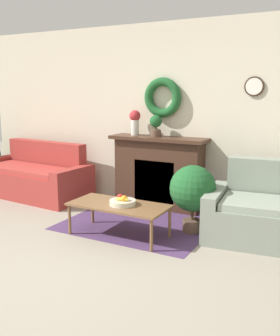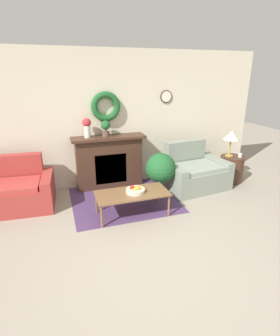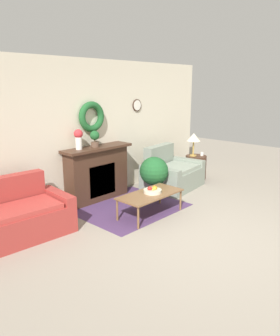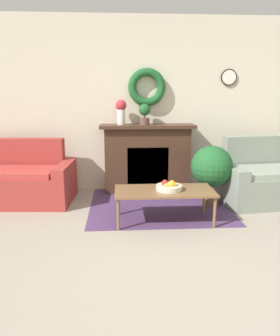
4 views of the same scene
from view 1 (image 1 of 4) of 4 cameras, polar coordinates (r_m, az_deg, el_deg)
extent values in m
plane|color=gray|center=(3.96, -14.87, -15.21)|extent=(16.00, 16.00, 0.00)
cube|color=#4C335B|center=(5.31, 0.19, -7.80)|extent=(1.90, 1.66, 0.01)
cube|color=beige|center=(5.93, 3.50, 7.50)|extent=(6.80, 0.06, 2.70)
cylinder|color=#382319|center=(5.45, 16.25, 11.30)|extent=(0.26, 0.02, 0.26)
cylinder|color=white|center=(5.43, 16.22, 11.30)|extent=(0.22, 0.01, 0.22)
torus|color=#1E5628|center=(5.82, 3.28, 10.18)|extent=(0.58, 0.13, 0.58)
cube|color=#42281C|center=(5.85, 2.73, -0.86)|extent=(1.32, 0.34, 1.02)
cube|color=black|center=(5.73, 2.04, -1.97)|extent=(0.64, 0.02, 0.61)
cube|color=orange|center=(5.74, 2.00, -2.73)|extent=(0.51, 0.01, 0.34)
cube|color=#42281C|center=(5.73, 2.63, 4.29)|extent=(1.46, 0.41, 0.05)
cube|color=#9E332D|center=(6.70, -15.88, -2.32)|extent=(1.67, 0.78, 0.43)
cube|color=#9E332D|center=(6.94, -13.35, 0.19)|extent=(1.63, 0.30, 0.88)
cube|color=#9E332D|center=(6.13, -9.62, -2.63)|extent=(0.23, 0.87, 0.57)
cube|color=#AD3832|center=(6.65, -16.00, -0.20)|extent=(1.60, 0.72, 0.08)
cube|color=gray|center=(4.77, 17.10, -7.93)|extent=(1.00, 0.84, 0.42)
cube|color=gray|center=(5.15, 17.68, -3.70)|extent=(0.94, 0.32, 0.91)
cube|color=gray|center=(4.91, 10.86, -6.21)|extent=(0.28, 0.96, 0.56)
cube|color=gray|center=(4.69, 17.28, -5.02)|extent=(0.96, 0.78, 0.08)
cube|color=brown|center=(4.72, -3.08, -5.40)|extent=(1.20, 0.56, 0.03)
cylinder|color=brown|center=(4.90, -10.18, -7.38)|extent=(0.04, 0.04, 0.37)
cylinder|color=brown|center=(4.33, 1.66, -9.75)|extent=(0.04, 0.04, 0.37)
cylinder|color=brown|center=(5.27, -6.90, -5.94)|extent=(0.04, 0.04, 0.37)
cylinder|color=brown|center=(4.74, 4.32, -7.87)|extent=(0.04, 0.04, 0.37)
cylinder|color=beige|center=(4.68, -2.53, -5.01)|extent=(0.32, 0.32, 0.06)
sphere|color=#B2231E|center=(4.71, -2.88, -4.25)|extent=(0.08, 0.08, 0.08)
sphere|color=orange|center=(4.64, -2.30, -4.50)|extent=(0.08, 0.08, 0.08)
ellipsoid|color=yellow|center=(4.63, -2.62, -4.54)|extent=(0.17, 0.07, 0.04)
cylinder|color=silver|center=(5.93, -0.74, 5.89)|extent=(0.12, 0.12, 0.23)
sphere|color=#B72D33|center=(5.92, -0.74, 7.59)|extent=(0.17, 0.17, 0.17)
cylinder|color=brown|center=(5.76, 2.31, 5.06)|extent=(0.15, 0.15, 0.10)
cylinder|color=#4C3823|center=(5.75, 2.31, 5.80)|extent=(0.02, 0.02, 0.05)
sphere|color=#1E5628|center=(5.74, 2.32, 6.81)|extent=(0.18, 0.18, 0.18)
cylinder|color=brown|center=(4.98, 7.53, -8.28)|extent=(0.23, 0.23, 0.16)
cylinder|color=#4C3823|center=(4.93, 7.58, -6.57)|extent=(0.04, 0.04, 0.16)
sphere|color=#1E5628|center=(4.85, 7.67, -2.95)|extent=(0.57, 0.57, 0.57)
camera|label=2|loc=(3.50, -61.66, 13.66)|focal=28.00mm
camera|label=3|loc=(6.42, -60.14, 10.11)|focal=35.00mm
camera|label=4|loc=(2.91, -59.62, 1.54)|focal=35.00mm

